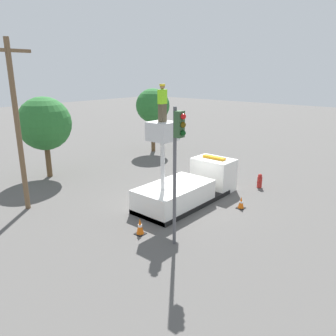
# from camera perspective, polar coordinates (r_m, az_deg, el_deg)

# --- Properties ---
(ground_plane) EXTENTS (120.00, 120.00, 0.00)m
(ground_plane) POSITION_cam_1_polar(r_m,az_deg,el_deg) (18.25, 2.70, -6.10)
(ground_plane) COLOR #565451
(bucket_truck) EXTENTS (6.70, 2.45, 4.70)m
(bucket_truck) POSITION_cam_1_polar(r_m,az_deg,el_deg) (18.22, 3.47, -3.24)
(bucket_truck) COLOR black
(bucket_truck) RESTS_ON ground
(worker) EXTENTS (0.40, 0.26, 1.75)m
(worker) POSITION_cam_1_polar(r_m,az_deg,el_deg) (15.61, -0.99, 11.24)
(worker) COLOR brown
(worker) RESTS_ON bucket_truck
(traffic_light_pole) EXTENTS (0.34, 0.57, 5.74)m
(traffic_light_pole) POSITION_cam_1_polar(r_m,az_deg,el_deg) (12.66, 1.66, 2.99)
(traffic_light_pole) COLOR #515156
(traffic_light_pole) RESTS_ON ground
(fire_hydrant) EXTENTS (0.54, 0.30, 0.91)m
(fire_hydrant) POSITION_cam_1_polar(r_m,az_deg,el_deg) (21.23, 15.68, -2.18)
(fire_hydrant) COLOR #B2231E
(fire_hydrant) RESTS_ON ground
(traffic_cone_rear) EXTENTS (0.43, 0.43, 0.76)m
(traffic_cone_rear) POSITION_cam_1_polar(r_m,az_deg,el_deg) (14.85, -4.90, -10.15)
(traffic_cone_rear) COLOR black
(traffic_cone_rear) RESTS_ON ground
(traffic_cone_curbside) EXTENTS (0.41, 0.41, 0.66)m
(traffic_cone_curbside) POSITION_cam_1_polar(r_m,az_deg,el_deg) (17.86, 12.60, -5.94)
(traffic_cone_curbside) COLOR black
(traffic_cone_curbside) RESTS_ON ground
(tree_left_bg) EXTENTS (2.98, 2.98, 5.61)m
(tree_left_bg) POSITION_cam_1_polar(r_m,az_deg,el_deg) (29.38, -2.67, 10.73)
(tree_left_bg) COLOR brown
(tree_left_bg) RESTS_ON ground
(tree_right_bg) EXTENTS (3.54, 3.54, 5.46)m
(tree_right_bg) POSITION_cam_1_polar(r_m,az_deg,el_deg) (23.40, -20.72, 7.22)
(tree_right_bg) COLOR brown
(tree_right_bg) RESTS_ON ground
(utility_pole) EXTENTS (2.20, 0.26, 8.55)m
(utility_pole) POSITION_cam_1_polar(r_m,az_deg,el_deg) (17.94, -24.80, 7.28)
(utility_pole) COLOR brown
(utility_pole) RESTS_ON ground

